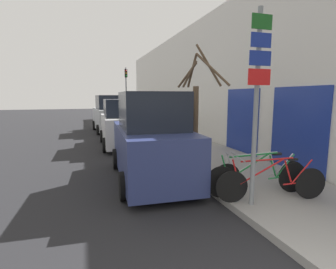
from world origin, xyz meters
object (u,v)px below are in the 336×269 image
(traffic_light, at_px, (126,88))
(street_tree, at_px, (196,111))
(parked_car_1, at_px, (123,125))
(pedestrian_near, at_px, (157,116))
(bicycle_0, at_px, (272,182))
(bicycle_1, at_px, (258,177))
(parked_car_2, at_px, (110,115))
(parked_car_0, at_px, (151,141))
(bicycle_2, at_px, (260,173))
(signpost, at_px, (257,98))

(traffic_light, bearing_deg, street_tree, -89.63)
(parked_car_1, relative_size, pedestrian_near, 2.51)
(street_tree, bearing_deg, bicycle_0, -83.17)
(bicycle_1, distance_m, parked_car_2, 13.41)
(parked_car_0, bearing_deg, parked_car_1, 93.25)
(parked_car_0, relative_size, parked_car_1, 1.07)
(bicycle_0, distance_m, bicycle_2, 0.73)
(parked_car_0, relative_size, street_tree, 1.17)
(bicycle_0, xyz_separation_m, parked_car_0, (-2.01, 2.67, 0.58))
(parked_car_1, xyz_separation_m, traffic_light, (1.56, 8.66, 2.00))
(street_tree, bearing_deg, parked_car_0, -162.58)
(bicycle_2, relative_size, parked_car_0, 0.52)
(parked_car_1, relative_size, parked_car_2, 0.94)
(parked_car_2, distance_m, pedestrian_near, 3.35)
(traffic_light, bearing_deg, bicycle_2, -87.53)
(bicycle_0, height_order, parked_car_1, parked_car_1)
(signpost, relative_size, street_tree, 1.02)
(parked_car_0, bearing_deg, parked_car_2, 93.49)
(parked_car_0, bearing_deg, pedestrian_near, 76.54)
(bicycle_2, height_order, street_tree, street_tree)
(bicycle_1, relative_size, bicycle_2, 1.06)
(pedestrian_near, bearing_deg, traffic_light, -96.28)
(parked_car_1, height_order, street_tree, street_tree)
(parked_car_0, height_order, parked_car_1, parked_car_0)
(parked_car_2, xyz_separation_m, pedestrian_near, (2.78, -1.88, 0.00))
(bicycle_2, height_order, parked_car_0, parked_car_0)
(signpost, height_order, traffic_light, traffic_light)
(pedestrian_near, relative_size, traffic_light, 0.37)
(bicycle_1, height_order, pedestrian_near, pedestrian_near)
(parked_car_1, bearing_deg, traffic_light, 81.13)
(bicycle_1, height_order, street_tree, street_tree)
(parked_car_2, bearing_deg, street_tree, -83.59)
(bicycle_1, relative_size, parked_car_0, 0.55)
(parked_car_0, bearing_deg, street_tree, 20.51)
(traffic_light, bearing_deg, bicycle_1, -88.59)
(parked_car_2, bearing_deg, parked_car_1, -92.23)
(bicycle_0, bearing_deg, signpost, 107.62)
(signpost, height_order, street_tree, signpost)
(pedestrian_near, bearing_deg, bicycle_2, 68.36)
(signpost, xyz_separation_m, parked_car_1, (-1.50, 8.17, -1.34))
(bicycle_2, bearing_deg, street_tree, 22.30)
(bicycle_2, distance_m, parked_car_0, 3.04)
(signpost, relative_size, bicycle_0, 1.61)
(parked_car_1, distance_m, street_tree, 5.28)
(bicycle_1, xyz_separation_m, pedestrian_near, (0.75, 11.36, 0.55))
(parked_car_2, bearing_deg, bicycle_2, -82.73)
(pedestrian_near, bearing_deg, bicycle_1, 66.98)
(bicycle_1, xyz_separation_m, parked_car_2, (-2.03, 13.24, 0.55))
(parked_car_1, height_order, pedestrian_near, parked_car_1)
(bicycle_2, xyz_separation_m, parked_car_1, (-2.25, 7.42, 0.49))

